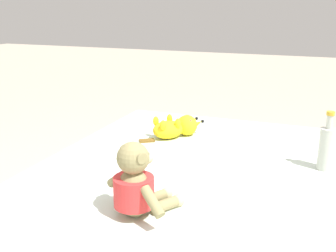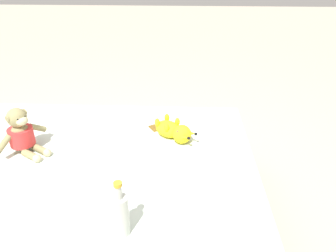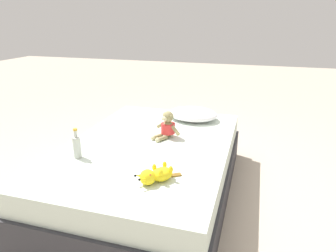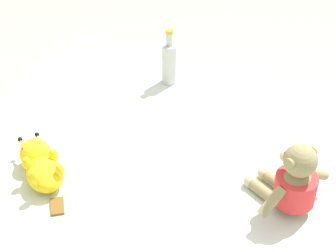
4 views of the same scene
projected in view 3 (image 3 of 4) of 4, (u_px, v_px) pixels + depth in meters
ground_plane at (150, 192)px, 2.68m from camera, size 16.00×16.00×0.00m
bed at (150, 169)px, 2.60m from camera, size 1.34×2.01×0.47m
pillow at (193, 114)px, 3.08m from camera, size 0.52×0.43×0.12m
plush_monkey at (167, 127)px, 2.62m from camera, size 0.26×0.25×0.24m
plush_yellow_creature at (156, 175)px, 1.91m from camera, size 0.26×0.28×0.10m
glass_bottle at (77, 146)px, 2.23m from camera, size 0.06×0.06×0.23m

